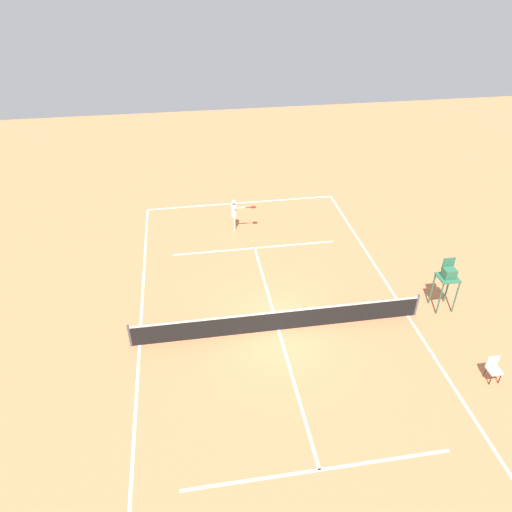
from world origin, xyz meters
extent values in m
plane|color=#D37A4C|center=(0.00, 0.00, 0.00)|extent=(60.00, 60.00, 0.00)
cube|color=white|center=(0.00, -11.24, 0.00)|extent=(10.99, 0.10, 0.01)
cube|color=white|center=(-5.49, 0.00, 0.00)|extent=(0.10, 22.47, 0.01)
cube|color=white|center=(5.49, 0.00, 0.00)|extent=(0.10, 22.47, 0.01)
cube|color=white|center=(0.00, -6.18, 0.00)|extent=(8.24, 0.10, 0.01)
cube|color=white|center=(0.00, 6.18, 0.00)|extent=(8.24, 0.10, 0.01)
cube|color=white|center=(0.00, 0.00, 0.00)|extent=(0.10, 12.36, 0.01)
cylinder|color=#4C4C51|center=(-5.79, 0.00, 0.54)|extent=(0.10, 0.10, 1.07)
cylinder|color=#4C4C51|center=(5.79, 0.00, 0.54)|extent=(0.10, 0.10, 1.07)
cube|color=black|center=(0.00, 0.00, 0.46)|extent=(11.59, 0.03, 0.91)
cube|color=white|center=(0.00, 0.00, 0.93)|extent=(11.59, 0.04, 0.06)
cylinder|color=beige|center=(0.79, -8.25, 0.42)|extent=(0.12, 0.12, 0.84)
cylinder|color=beige|center=(0.80, -8.05, 0.42)|extent=(0.12, 0.12, 0.84)
cylinder|color=white|center=(0.80, -8.15, 1.17)|extent=(0.28, 0.28, 0.66)
sphere|color=beige|center=(0.80, -8.15, 1.69)|extent=(0.24, 0.24, 0.24)
cylinder|color=beige|center=(0.79, -8.33, 1.21)|extent=(0.09, 0.09, 0.59)
cylinder|color=beige|center=(0.51, -7.95, 1.43)|extent=(0.59, 0.12, 0.09)
cylinder|color=black|center=(0.09, -7.92, 1.43)|extent=(0.26, 0.05, 0.04)
ellipsoid|color=red|center=(-0.20, -7.91, 1.43)|extent=(0.33, 0.30, 0.04)
sphere|color=#CCE033|center=(0.04, -6.83, 0.03)|extent=(0.07, 0.07, 0.07)
cylinder|color=#2D6B4C|center=(-7.43, 0.06, 0.78)|extent=(0.07, 0.07, 1.55)
cylinder|color=#2D6B4C|center=(-6.73, 0.06, 0.78)|extent=(0.07, 0.07, 1.55)
cylinder|color=#2D6B4C|center=(-7.43, -0.64, 0.78)|extent=(0.07, 0.07, 1.55)
cylinder|color=#2D6B4C|center=(-6.73, -0.64, 0.78)|extent=(0.07, 0.07, 1.55)
cube|color=#2D6B4C|center=(-7.08, -0.29, 1.58)|extent=(0.80, 0.80, 0.06)
cube|color=#2D6B4C|center=(-7.08, -0.29, 1.81)|extent=(0.50, 0.44, 0.40)
cube|color=#2D6B4C|center=(-7.08, -0.49, 2.16)|extent=(0.50, 0.06, 0.50)
cylinder|color=#262626|center=(-7.13, 3.95, 0.23)|extent=(0.04, 0.04, 0.45)
cylinder|color=#262626|center=(-6.78, 3.95, 0.23)|extent=(0.04, 0.04, 0.45)
cylinder|color=#262626|center=(-7.13, 3.60, 0.23)|extent=(0.04, 0.04, 0.45)
cylinder|color=#262626|center=(-6.78, 3.60, 0.23)|extent=(0.04, 0.04, 0.45)
cube|color=silver|center=(-6.96, 3.78, 0.48)|extent=(0.44, 0.44, 0.06)
cube|color=silver|center=(-6.96, 3.56, 0.73)|extent=(0.44, 0.04, 0.44)
camera|label=1|loc=(3.17, 14.09, 13.13)|focal=33.63mm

